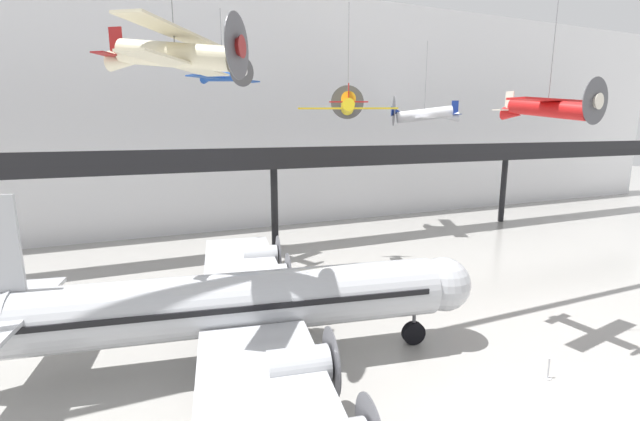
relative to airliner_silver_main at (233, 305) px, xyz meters
name	(u,v)px	position (x,y,z in m)	size (l,w,h in m)	color
hangar_back_wall	(247,112)	(8.44, 30.77, 10.31)	(140.00, 3.00, 27.25)	white
mezzanine_walkway	(277,164)	(8.44, 19.59, 5.10)	(110.00, 3.20, 10.08)	black
airliner_silver_main	(233,305)	(0.00, 0.00, 0.00)	(26.14, 29.99, 9.15)	#B7BABF
suspended_plane_blue_trainer	(223,76)	(3.22, 17.25, 12.76)	(6.50, 5.73, 6.25)	#1E4CAD
suspended_plane_cream_biplane	(176,54)	(-1.93, 0.38, 11.69)	(6.45, 7.05, 7.41)	beige
suspended_plane_yellow_lowwing	(348,104)	(11.85, 11.31, 10.36)	(7.68, 6.75, 8.63)	yellow
suspended_plane_white_twin	(424,115)	(26.43, 21.09, 9.95)	(7.92, 8.96, 9.16)	silver
suspended_plane_red_highwing	(548,107)	(15.91, -3.61, 9.60)	(6.28, 5.16, 9.16)	red
stanchion_barrier	(548,372)	(13.63, -6.96, -2.99)	(0.36, 0.36, 1.08)	#B2B5BA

